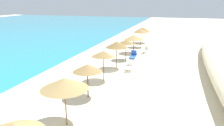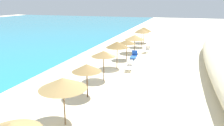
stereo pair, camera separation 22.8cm
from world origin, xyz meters
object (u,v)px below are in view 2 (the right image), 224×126
at_px(beach_umbrella_3, 87,68).
at_px(beach_umbrella_5, 117,44).
at_px(lounge_chair_3, 129,66).
at_px(lounge_chair_1, 146,50).
at_px(beach_umbrella_6, 127,42).
at_px(beach_umbrella_4, 104,54).
at_px(beach_umbrella_9, 144,29).
at_px(lounge_chair_2, 134,56).
at_px(beach_umbrella_7, 135,37).
at_px(beach_umbrella_8, 142,31).
at_px(beach_umbrella_2, 63,83).

relative_size(beach_umbrella_3, beach_umbrella_5, 0.88).
xyz_separation_m(beach_umbrella_5, lounge_chair_3, (-0.34, -1.41, -2.07)).
bearing_deg(lounge_chair_1, beach_umbrella_6, 85.96).
relative_size(beach_umbrella_4, beach_umbrella_5, 0.94).
distance_m(lounge_chair_1, lounge_chair_3, 8.54).
bearing_deg(lounge_chair_1, beach_umbrella_4, 97.73).
relative_size(beach_umbrella_5, beach_umbrella_9, 1.08).
bearing_deg(lounge_chair_1, lounge_chair_2, 91.59).
xyz_separation_m(lounge_chair_1, lounge_chair_2, (-3.66, 0.95, -0.07)).
bearing_deg(beach_umbrella_7, beach_umbrella_3, 179.18).
height_order(beach_umbrella_3, lounge_chair_1, beach_umbrella_3).
bearing_deg(lounge_chair_3, beach_umbrella_9, -93.06).
bearing_deg(beach_umbrella_8, beach_umbrella_6, 177.81).
height_order(beach_umbrella_3, beach_umbrella_8, beach_umbrella_8).
distance_m(beach_umbrella_6, lounge_chair_2, 2.12).
height_order(lounge_chair_2, lounge_chair_3, lounge_chair_3).
distance_m(beach_umbrella_8, lounge_chair_3, 12.28).
bearing_deg(beach_umbrella_9, lounge_chair_2, -176.16).
height_order(beach_umbrella_4, lounge_chair_2, beach_umbrella_4).
xyz_separation_m(beach_umbrella_7, lounge_chair_3, (-7.80, -1.20, -1.70)).
relative_size(beach_umbrella_7, beach_umbrella_8, 0.93).
height_order(beach_umbrella_7, lounge_chair_2, beach_umbrella_7).
xyz_separation_m(beach_umbrella_9, lounge_chair_3, (-15.67, -1.36, -1.84)).
bearing_deg(beach_umbrella_7, beach_umbrella_9, 1.18).
bearing_deg(beach_umbrella_8, beach_umbrella_4, 178.39).
height_order(beach_umbrella_4, beach_umbrella_6, beach_umbrella_4).
relative_size(beach_umbrella_2, beach_umbrella_8, 0.99).
xyz_separation_m(beach_umbrella_6, beach_umbrella_7, (3.76, -0.14, -0.01)).
relative_size(beach_umbrella_4, lounge_chair_1, 1.87).
bearing_deg(beach_umbrella_7, lounge_chair_3, -171.27).
height_order(lounge_chair_1, lounge_chair_2, lounge_chair_1).
bearing_deg(beach_umbrella_5, beach_umbrella_3, 179.97).
xyz_separation_m(beach_umbrella_2, beach_umbrella_5, (11.30, 0.32, 0.05)).
xyz_separation_m(beach_umbrella_4, lounge_chair_2, (8.38, -0.83, -2.07)).
xyz_separation_m(beach_umbrella_5, lounge_chair_1, (8.20, -1.72, -2.10)).
height_order(beach_umbrella_2, beach_umbrella_9, beach_umbrella_2).
bearing_deg(lounge_chair_3, beach_umbrella_7, -89.29).
bearing_deg(beach_umbrella_6, lounge_chair_1, -20.20).
bearing_deg(lounge_chair_2, beach_umbrella_4, 83.92).
bearing_deg(beach_umbrella_5, beach_umbrella_6, -1.07).
bearing_deg(beach_umbrella_5, beach_umbrella_2, -178.39).
bearing_deg(beach_umbrella_4, lounge_chair_3, -22.75).
relative_size(beach_umbrella_5, beach_umbrella_7, 1.09).
xyz_separation_m(beach_umbrella_3, beach_umbrella_8, (19.21, -0.38, 0.30)).
relative_size(beach_umbrella_7, beach_umbrella_9, 0.99).
bearing_deg(beach_umbrella_5, beach_umbrella_9, -0.18).
bearing_deg(beach_umbrella_5, beach_umbrella_7, -1.61).
height_order(beach_umbrella_5, lounge_chair_1, beach_umbrella_5).
xyz_separation_m(beach_umbrella_4, lounge_chair_1, (12.04, -1.78, -2.00)).
height_order(beach_umbrella_6, beach_umbrella_8, beach_umbrella_8).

